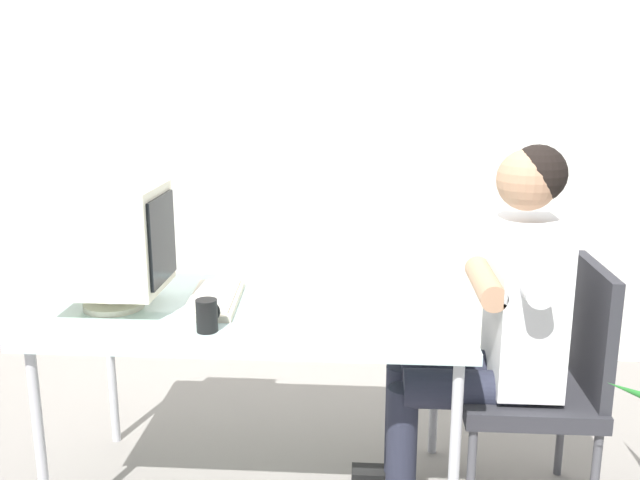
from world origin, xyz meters
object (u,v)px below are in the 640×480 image
Objects in this scene: keyboard at (214,299)px; desk_mug at (207,315)px; crt_monitor at (110,240)px; office_chair at (546,375)px; desk at (256,319)px; person_seated at (494,317)px.

keyboard is 0.28m from desk_mug.
keyboard is 3.95× the size of desk_mug.
crt_monitor is 1.61m from office_chair.
desk is 1.61× the size of office_chair.
office_chair reaches higher than desk_mug.
person_seated reaches higher than keyboard.
crt_monitor is 0.33× the size of person_seated.
keyboard is (-0.16, 0.03, 0.06)m from desk.
desk is 1.11× the size of person_seated.
office_chair is 1.22m from desk_mug.
crt_monitor is 1.37m from person_seated.
person_seated is (1.00, -0.04, -0.03)m from keyboard.
crt_monitor reaches higher than desk_mug.
desk_mug is at bearing -27.78° from crt_monitor.
office_chair is at bearing 1.41° from crt_monitor.
crt_monitor is at bearing -178.59° from office_chair.
person_seated is 12.41× the size of desk_mug.
keyboard reaches higher than desk.
office_chair is 0.69× the size of person_seated.
person_seated reaches higher than desk.
crt_monitor is (-0.50, -0.05, 0.30)m from desk.
desk is at bearing 179.53° from office_chair.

